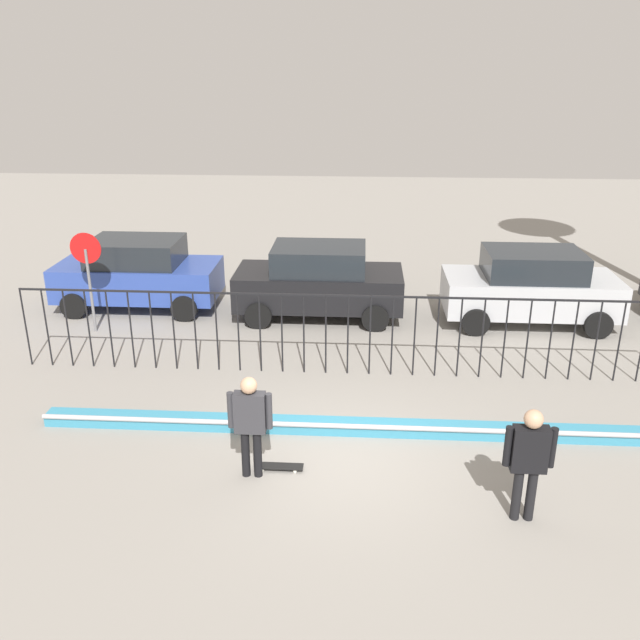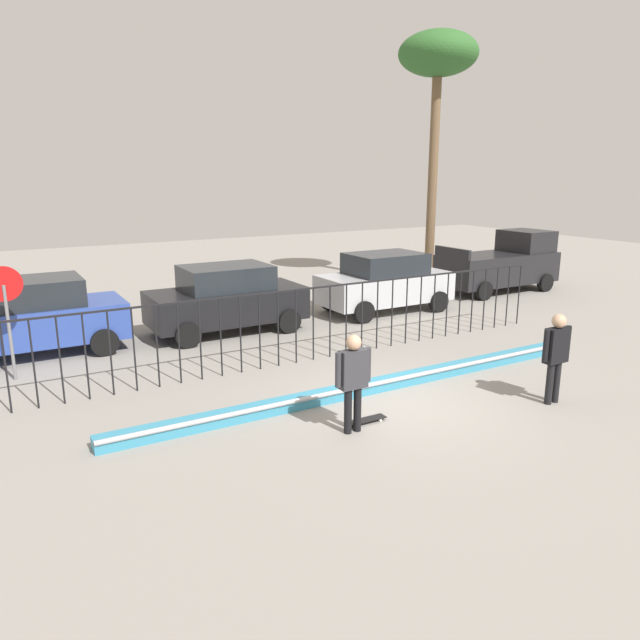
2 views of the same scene
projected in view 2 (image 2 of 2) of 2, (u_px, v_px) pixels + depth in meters
The scene contains 12 objects.
ground_plane at pixel (398, 405), 11.56m from camera, with size 60.00×60.00×0.00m, color gray.
bowl_coping_ledge at pixel (372, 386), 12.25m from camera, with size 11.00×0.40×0.27m.
perimeter_fence at pixel (313, 315), 14.09m from camera, with size 14.04×0.04×1.78m.
skateboarder at pixel (353, 375), 10.11m from camera, with size 0.71×0.27×1.76m.
skateboard at pixel (366, 420), 10.71m from camera, with size 0.80×0.20×0.07m.
camera_operator at pixel (556, 350), 11.40m from camera, with size 0.73×0.27×1.80m.
parked_car_blue at pixel (32, 316), 14.53m from camera, with size 4.30×2.12×1.90m.
parked_car_black at pixel (227, 298), 16.60m from camera, with size 4.30×2.12×1.90m.
parked_car_silver at pixel (385, 282), 19.11m from camera, with size 4.30×2.12×1.90m.
pickup_truck at pixel (502, 264), 22.46m from camera, with size 4.70×2.12×2.24m.
stop_sign at pixel (6, 307), 12.58m from camera, with size 0.76×0.07×2.50m.
palm_tree_tall at pixel (438, 63), 21.95m from camera, with size 2.95×2.95×9.47m.
Camera 2 is at (-6.74, -8.59, 4.40)m, focal length 33.32 mm.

